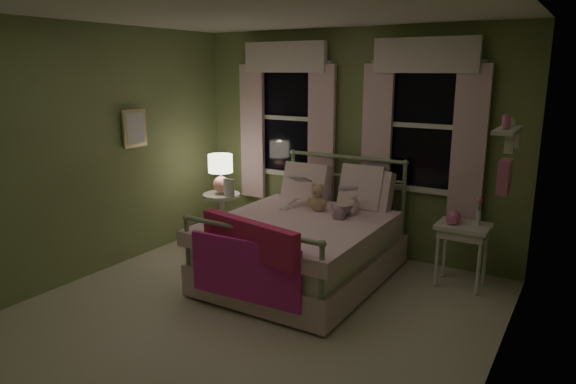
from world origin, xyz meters
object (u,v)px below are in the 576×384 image
Objects in this scene: nightstand_left at (222,212)px; nightstand_right at (463,234)px; child_right at (349,185)px; teddy_bear at (318,200)px; child_left at (302,180)px; table_lamp at (221,169)px; bed at (305,244)px.

nightstand_right is at bearing 4.82° from nightstand_left.
teddy_bear is (-0.28, -0.16, -0.16)m from child_right.
child_left is 1.17× the size of nightstand_right.
bed is at bearing -15.91° from table_lamp.
nightstand_left is 0.54m from table_lamp.
nightstand_right is (2.84, 0.24, 0.13)m from nightstand_left.
nightstand_left is 1.02× the size of nightstand_right.
teddy_bear is 0.48× the size of nightstand_left.
child_right is 1.62× the size of table_lamp.
child_right is at bearing -170.39° from child_left.
child_right is (0.56, 0.00, 0.01)m from child_left.
nightstand_left is (-1.41, 0.13, -0.37)m from teddy_bear.
child_left is 1.25m from nightstand_left.
bed is 1.58m from table_lamp.
child_right is at bearing 1.00° from nightstand_left.
nightstand_left is at bearing -175.18° from nightstand_right.
table_lamp is (0.00, -0.00, 0.54)m from nightstand_left.
child_right reaches higher than table_lamp.
child_right is 1.69m from table_lamp.
bed is 0.77m from child_right.
teddy_bear reaches higher than nightstand_right.
nightstand_right is (1.16, 0.21, -0.40)m from child_right.
nightstand_right is (1.43, 0.64, 0.17)m from bed.
nightstand_right is (1.44, 0.37, -0.24)m from teddy_bear.
nightstand_right is (2.84, 0.24, -0.40)m from table_lamp.
table_lamp is at bearing 11.12° from child_left.
nightstand_left is (-1.69, -0.03, -0.53)m from child_right.
table_lamp reaches higher than nightstand_left.
child_left is at bearing 123.42° from bed.
child_right is 0.36m from teddy_bear.
bed is 3.13× the size of nightstand_left.
child_left is at bearing -5.55° from child_right.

